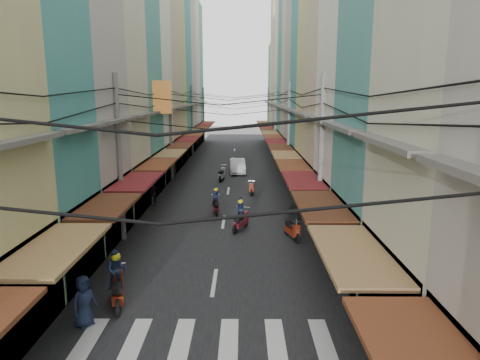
{
  "coord_description": "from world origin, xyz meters",
  "views": [
    {
      "loc": [
        1.12,
        -17.53,
        7.23
      ],
      "look_at": [
        0.95,
        5.88,
        2.5
      ],
      "focal_mm": 32.0,
      "sensor_mm": 36.0,
      "label": 1
    }
  ],
  "objects_px": {
    "market_umbrella": "(410,234)",
    "traffic_sign": "(356,221)",
    "white_car": "(237,173)",
    "bicycle": "(350,271)"
  },
  "relations": [
    {
      "from": "market_umbrella",
      "to": "traffic_sign",
      "type": "bearing_deg",
      "value": 127.73
    },
    {
      "from": "bicycle",
      "to": "market_umbrella",
      "type": "xyz_separation_m",
      "value": [
        1.64,
        -1.75,
        2.19
      ]
    },
    {
      "from": "white_car",
      "to": "market_umbrella",
      "type": "bearing_deg",
      "value": -77.91
    },
    {
      "from": "bicycle",
      "to": "market_umbrella",
      "type": "height_order",
      "value": "market_umbrella"
    },
    {
      "from": "bicycle",
      "to": "white_car",
      "type": "bearing_deg",
      "value": 36.23
    },
    {
      "from": "white_car",
      "to": "market_umbrella",
      "type": "xyz_separation_m",
      "value": [
        6.6,
        -24.17,
        2.19
      ]
    },
    {
      "from": "white_car",
      "to": "traffic_sign",
      "type": "distance_m",
      "value": 22.95
    },
    {
      "from": "market_umbrella",
      "to": "traffic_sign",
      "type": "relative_size",
      "value": 0.85
    },
    {
      "from": "white_car",
      "to": "traffic_sign",
      "type": "relative_size",
      "value": 1.57
    },
    {
      "from": "market_umbrella",
      "to": "traffic_sign",
      "type": "height_order",
      "value": "traffic_sign"
    }
  ]
}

